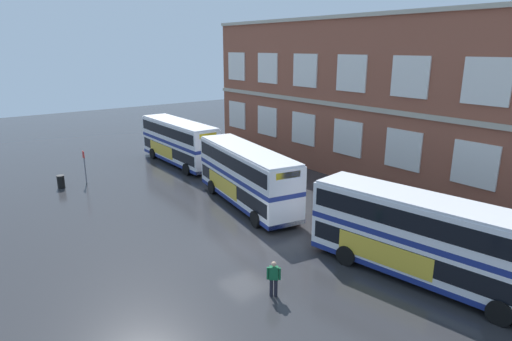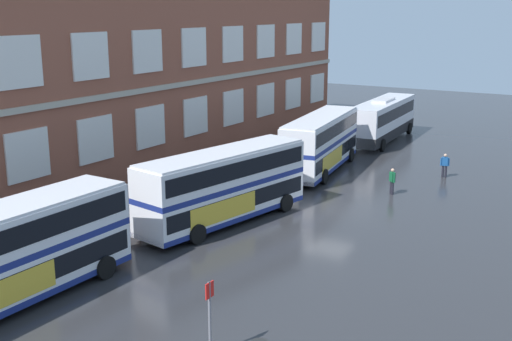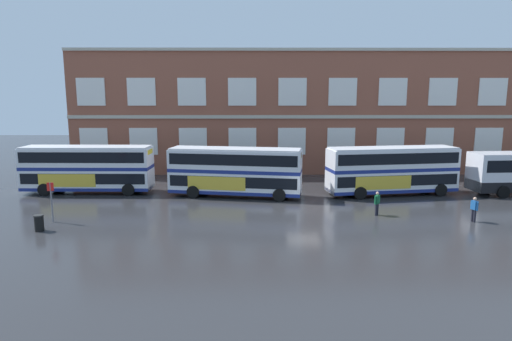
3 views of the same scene
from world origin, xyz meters
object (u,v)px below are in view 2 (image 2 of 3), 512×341
Objects in this scene: double_decker_far at (321,142)px; second_passenger at (445,164)px; double_decker_middle at (224,185)px; waiting_passenger at (392,180)px; touring_coach at (383,120)px; bus_stand_flag at (210,311)px; double_decker_near at (9,254)px.

double_decker_far is 6.63× the size of second_passenger.
double_decker_middle is 18.02m from second_passenger.
double_decker_far is 7.34m from waiting_passenger.
waiting_passenger is 1.00× the size of second_passenger.
touring_coach is at bearing 22.74° from waiting_passenger.
double_decker_far is 8.83m from second_passenger.
touring_coach is (26.14, 0.67, -0.24)m from double_decker_middle.
second_passenger is at bearing -0.33° from bus_stand_flag.
double_decker_near is 12.98m from double_decker_middle.
touring_coach is (12.83, 0.11, -0.24)m from double_decker_far.
double_decker_middle is at bearing 32.19° from bus_stand_flag.
touring_coach reaches higher than second_passenger.
bus_stand_flag is at bearing -147.81° from double_decker_middle.
double_decker_middle reaches higher than waiting_passenger.
double_decker_middle is 1.00× the size of double_decker_far.
double_decker_middle is at bearing 149.64° from waiting_passenger.
double_decker_far is 6.63× the size of waiting_passenger.
second_passenger is (16.26, -7.68, -1.22)m from double_decker_middle.
waiting_passenger is 6.25m from second_passenger.
double_decker_near and double_decker_middle have the same top height.
double_decker_far is (26.20, -0.96, 0.00)m from double_decker_near.
touring_coach reaches higher than bus_stand_flag.
bus_stand_flag is at bearing -176.09° from waiting_passenger.
second_passenger is at bearing -139.81° from touring_coach.
waiting_passenger is 0.63× the size of bus_stand_flag.
waiting_passenger is at bearing 164.42° from second_passenger.
double_decker_near reaches higher than second_passenger.
double_decker_middle is 0.93× the size of touring_coach.
double_decker_far is 4.17× the size of bus_stand_flag.
bus_stand_flag is (-11.94, -7.51, -0.51)m from double_decker_middle.
touring_coach is at bearing -1.25° from double_decker_near.
second_passenger is (6.02, -1.68, 0.00)m from waiting_passenger.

